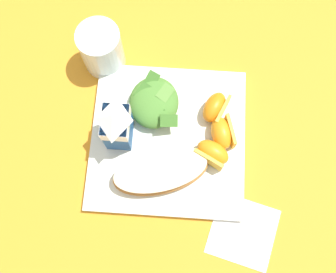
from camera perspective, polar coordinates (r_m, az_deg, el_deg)
name	(u,v)px	position (r m, az deg, el deg)	size (l,w,h in m)	color
ground	(168,140)	(0.72, 0.00, -0.56)	(3.00, 3.00, 0.00)	orange
white_plate	(168,139)	(0.71, 0.00, -0.40)	(0.28, 0.28, 0.02)	white
cheesy_pizza_bread	(161,171)	(0.67, -1.10, -5.12)	(0.13, 0.19, 0.04)	#A87038
green_salad_pile	(154,102)	(0.70, -2.09, 5.10)	(0.11, 0.09, 0.05)	#4C8433
milk_carton	(117,125)	(0.65, -7.62, 1.67)	(0.06, 0.04, 0.11)	#23569E
orange_wedge_front	(212,153)	(0.68, 6.59, -2.47)	(0.06, 0.07, 0.04)	orange
orange_wedge_middle	(222,133)	(0.69, 8.08, 0.55)	(0.07, 0.05, 0.04)	orange
orange_wedge_rear	(215,108)	(0.70, 7.03, 4.26)	(0.07, 0.06, 0.04)	orange
paper_napkin	(243,231)	(0.70, 11.08, -13.64)	(0.11, 0.11, 0.00)	white
drinking_clear_cup	(102,49)	(0.74, -9.83, 12.66)	(0.08, 0.08, 0.10)	silver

